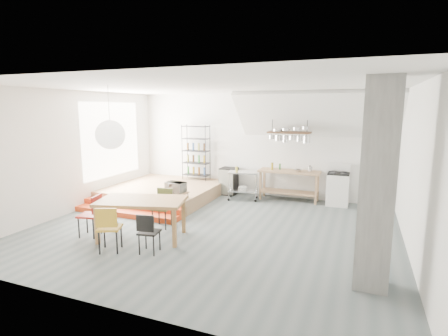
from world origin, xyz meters
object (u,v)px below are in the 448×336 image
at_px(rolling_cart, 243,182).
at_px(mini_fridge, 229,181).
at_px(dining_table, 142,204).
at_px(stove, 338,188).

height_order(rolling_cart, mini_fridge, rolling_cart).
bearing_deg(mini_fridge, dining_table, -94.40).
height_order(dining_table, rolling_cart, rolling_cart).
height_order(stove, mini_fridge, stove).
bearing_deg(rolling_cart, dining_table, -116.02).
height_order(stove, rolling_cart, stove).
distance_m(stove, rolling_cart, 2.74).
distance_m(stove, dining_table, 5.62).
xyz_separation_m(rolling_cart, mini_fridge, (-0.65, 0.50, -0.13)).
bearing_deg(dining_table, rolling_cart, 59.87).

